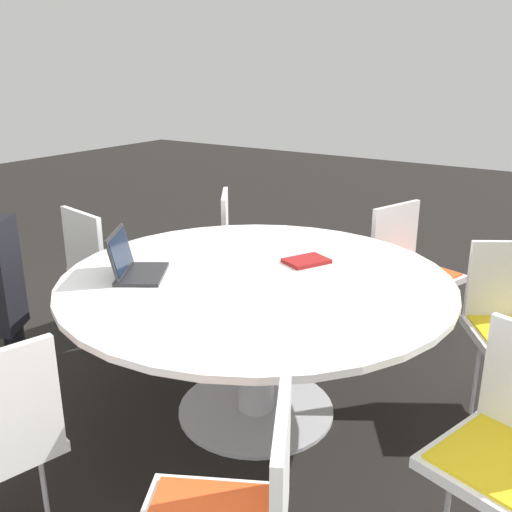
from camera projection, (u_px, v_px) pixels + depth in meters
The scene contains 7 objects.
ground_plane at pixel (256, 410), 2.89m from camera, with size 16.00×16.00×0.00m, color black.
conference_table at pixel (256, 303), 2.70m from camera, with size 1.82×1.82×0.72m.
chair_5 at pixel (409, 263), 3.52m from camera, with size 0.54×0.55×0.85m.
chair_6 at pixel (244, 242), 3.92m from camera, with size 0.60×0.60×0.85m.
chair_7 at pixel (104, 262), 3.53m from camera, with size 0.51×0.50×0.85m.
laptop at pixel (133, 264), 2.65m from camera, with size 0.35×0.37×0.21m.
spiral_notebook at pixel (306, 261), 2.84m from camera, with size 0.23×0.25×0.02m.
Camera 1 is at (-1.38, 2.07, 1.66)m, focal length 40.00 mm.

